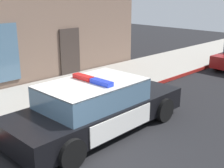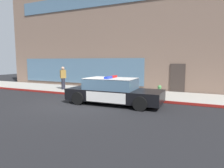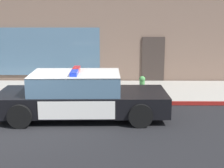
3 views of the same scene
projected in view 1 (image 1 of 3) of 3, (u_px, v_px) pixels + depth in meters
curb_red_paint at (2, 136)px, 7.52m from camera, size 28.80×0.04×0.14m
police_cruiser at (97, 106)px, 7.83m from camera, size 5.11×2.20×1.49m
fire_hydrant at (101, 81)px, 10.67m from camera, size 0.34×0.39×0.73m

